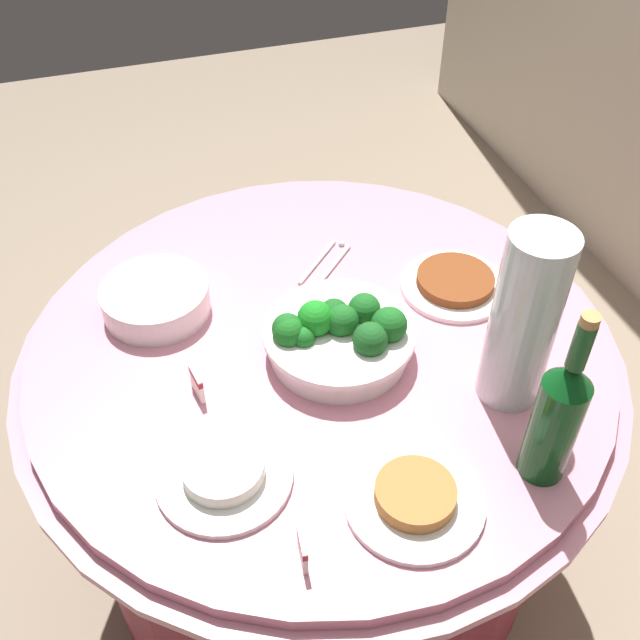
{
  "coord_description": "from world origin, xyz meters",
  "views": [
    {
      "loc": [
        0.95,
        -0.31,
        1.74
      ],
      "look_at": [
        0.0,
        0.0,
        0.79
      ],
      "focal_mm": 41.74,
      "sensor_mm": 36.0,
      "label": 1
    }
  ],
  "objects_px": {
    "broccoli_bowl": "(339,335)",
    "decorative_fruit_vase": "(522,329)",
    "label_placard_front": "(197,383)",
    "food_plate_rice": "(224,473)",
    "food_plate_stir_fry": "(455,283)",
    "plate_stack": "(156,299)",
    "wine_bottle": "(557,417)",
    "label_placard_mid": "(303,548)",
    "serving_tongs": "(327,263)",
    "food_plate_peanuts": "(415,498)"
  },
  "relations": [
    {
      "from": "food_plate_stir_fry",
      "to": "label_placard_front",
      "type": "distance_m",
      "value": 0.57
    },
    {
      "from": "broccoli_bowl",
      "to": "wine_bottle",
      "type": "xyz_separation_m",
      "value": [
        0.34,
        0.22,
        0.08
      ]
    },
    {
      "from": "decorative_fruit_vase",
      "to": "serving_tongs",
      "type": "height_order",
      "value": "decorative_fruit_vase"
    },
    {
      "from": "decorative_fruit_vase",
      "to": "food_plate_peanuts",
      "type": "xyz_separation_m",
      "value": [
        0.16,
        -0.25,
        -0.13
      ]
    },
    {
      "from": "plate_stack",
      "to": "label_placard_mid",
      "type": "bearing_deg",
      "value": 10.68
    },
    {
      "from": "decorative_fruit_vase",
      "to": "food_plate_rice",
      "type": "xyz_separation_m",
      "value": [
        0.03,
        -0.52,
        -0.13
      ]
    },
    {
      "from": "food_plate_peanuts",
      "to": "food_plate_stir_fry",
      "type": "relative_size",
      "value": 1.0
    },
    {
      "from": "plate_stack",
      "to": "broccoli_bowl",
      "type": "bearing_deg",
      "value": 53.22
    },
    {
      "from": "plate_stack",
      "to": "wine_bottle",
      "type": "distance_m",
      "value": 0.78
    },
    {
      "from": "food_plate_stir_fry",
      "to": "label_placard_front",
      "type": "height_order",
      "value": "label_placard_front"
    },
    {
      "from": "decorative_fruit_vase",
      "to": "label_placard_mid",
      "type": "relative_size",
      "value": 6.18
    },
    {
      "from": "serving_tongs",
      "to": "wine_bottle",
      "type": "bearing_deg",
      "value": 14.88
    },
    {
      "from": "broccoli_bowl",
      "to": "label_placard_front",
      "type": "distance_m",
      "value": 0.27
    },
    {
      "from": "plate_stack",
      "to": "serving_tongs",
      "type": "bearing_deg",
      "value": 95.23
    },
    {
      "from": "serving_tongs",
      "to": "food_plate_stir_fry",
      "type": "bearing_deg",
      "value": 54.99
    },
    {
      "from": "decorative_fruit_vase",
      "to": "serving_tongs",
      "type": "distance_m",
      "value": 0.5
    },
    {
      "from": "food_plate_stir_fry",
      "to": "label_placard_front",
      "type": "relative_size",
      "value": 4.0
    },
    {
      "from": "plate_stack",
      "to": "label_placard_mid",
      "type": "relative_size",
      "value": 3.82
    },
    {
      "from": "food_plate_rice",
      "to": "food_plate_stir_fry",
      "type": "distance_m",
      "value": 0.63
    },
    {
      "from": "serving_tongs",
      "to": "broccoli_bowl",
      "type": "bearing_deg",
      "value": -13.85
    },
    {
      "from": "broccoli_bowl",
      "to": "food_plate_peanuts",
      "type": "distance_m",
      "value": 0.34
    },
    {
      "from": "label_placard_front",
      "to": "serving_tongs",
      "type": "bearing_deg",
      "value": 129.71
    },
    {
      "from": "food_plate_peanuts",
      "to": "food_plate_stir_fry",
      "type": "xyz_separation_m",
      "value": [
        -0.44,
        0.28,
        -0.0
      ]
    },
    {
      "from": "decorative_fruit_vase",
      "to": "food_plate_rice",
      "type": "bearing_deg",
      "value": -86.98
    },
    {
      "from": "food_plate_rice",
      "to": "decorative_fruit_vase",
      "type": "bearing_deg",
      "value": 93.02
    },
    {
      "from": "food_plate_stir_fry",
      "to": "food_plate_rice",
      "type": "bearing_deg",
      "value": -60.87
    },
    {
      "from": "broccoli_bowl",
      "to": "food_plate_rice",
      "type": "relative_size",
      "value": 1.27
    },
    {
      "from": "broccoli_bowl",
      "to": "plate_stack",
      "type": "xyz_separation_m",
      "value": [
        -0.22,
        -0.3,
        -0.02
      ]
    },
    {
      "from": "plate_stack",
      "to": "label_placard_front",
      "type": "relative_size",
      "value": 3.82
    },
    {
      "from": "broccoli_bowl",
      "to": "food_plate_peanuts",
      "type": "height_order",
      "value": "broccoli_bowl"
    },
    {
      "from": "broccoli_bowl",
      "to": "food_plate_peanuts",
      "type": "xyz_separation_m",
      "value": [
        0.34,
        0.0,
        -0.03
      ]
    },
    {
      "from": "broccoli_bowl",
      "to": "plate_stack",
      "type": "relative_size",
      "value": 1.33
    },
    {
      "from": "food_plate_peanuts",
      "to": "label_placard_mid",
      "type": "xyz_separation_m",
      "value": [
        0.04,
        -0.19,
        0.02
      ]
    },
    {
      "from": "wine_bottle",
      "to": "label_placard_mid",
      "type": "distance_m",
      "value": 0.42
    },
    {
      "from": "broccoli_bowl",
      "to": "serving_tongs",
      "type": "height_order",
      "value": "broccoli_bowl"
    },
    {
      "from": "serving_tongs",
      "to": "food_plate_stir_fry",
      "type": "height_order",
      "value": "food_plate_stir_fry"
    },
    {
      "from": "label_placard_front",
      "to": "label_placard_mid",
      "type": "bearing_deg",
      "value": 12.63
    },
    {
      "from": "serving_tongs",
      "to": "food_plate_rice",
      "type": "height_order",
      "value": "food_plate_rice"
    },
    {
      "from": "label_placard_front",
      "to": "decorative_fruit_vase",
      "type": "bearing_deg",
      "value": 72.91
    },
    {
      "from": "serving_tongs",
      "to": "label_placard_mid",
      "type": "height_order",
      "value": "label_placard_mid"
    },
    {
      "from": "plate_stack",
      "to": "decorative_fruit_vase",
      "type": "relative_size",
      "value": 0.62
    },
    {
      "from": "plate_stack",
      "to": "decorative_fruit_vase",
      "type": "distance_m",
      "value": 0.7
    },
    {
      "from": "plate_stack",
      "to": "decorative_fruit_vase",
      "type": "bearing_deg",
      "value": 54.04
    },
    {
      "from": "broccoli_bowl",
      "to": "label_placard_mid",
      "type": "bearing_deg",
      "value": -26.33
    },
    {
      "from": "plate_stack",
      "to": "label_placard_front",
      "type": "bearing_deg",
      "value": 7.73
    },
    {
      "from": "food_plate_stir_fry",
      "to": "wine_bottle",
      "type": "bearing_deg",
      "value": -8.02
    },
    {
      "from": "food_plate_rice",
      "to": "plate_stack",
      "type": "bearing_deg",
      "value": -175.11
    },
    {
      "from": "broccoli_bowl",
      "to": "decorative_fruit_vase",
      "type": "height_order",
      "value": "decorative_fruit_vase"
    },
    {
      "from": "label_placard_mid",
      "to": "broccoli_bowl",
      "type": "bearing_deg",
      "value": 153.67
    },
    {
      "from": "wine_bottle",
      "to": "label_placard_mid",
      "type": "bearing_deg",
      "value": -85.36
    }
  ]
}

